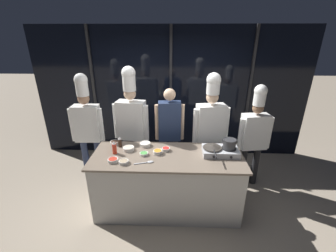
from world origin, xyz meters
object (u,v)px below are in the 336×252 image
(squeeze_bottle_chili, at_px, (114,148))
(prep_bowl_soy_glaze, at_px, (114,142))
(prep_bowl_chili_flakes, at_px, (113,160))
(prep_bowl_mushrooms, at_px, (124,162))
(stock_pot, at_px, (230,143))
(serving_spoon_slotted, at_px, (148,162))
(chef_head, at_px, (87,122))
(chef_sous, at_px, (131,119))
(prep_bowl_bell_pepper, at_px, (166,149))
(chef_pastry, at_px, (254,132))
(prep_bowl_chicken, at_px, (129,148))
(prep_bowl_garlic, at_px, (145,144))
(prep_bowl_scallions, at_px, (144,154))
(chef_line, at_px, (210,124))
(portable_stove, at_px, (220,151))
(prep_bowl_carrots, at_px, (158,152))
(person_guest, at_px, (170,127))
(squeeze_bottle_soy, at_px, (120,142))
(frying_pan, at_px, (213,147))

(squeeze_bottle_chili, distance_m, prep_bowl_soy_glaze, 0.31)
(prep_bowl_chili_flakes, xyz_separation_m, prep_bowl_mushrooms, (0.16, -0.04, -0.00))
(stock_pot, bearing_deg, prep_bowl_chili_flakes, -170.67)
(serving_spoon_slotted, height_order, chef_head, chef_head)
(prep_bowl_mushrooms, xyz_separation_m, chef_sous, (-0.07, 0.99, 0.22))
(prep_bowl_chili_flakes, relative_size, prep_bowl_bell_pepper, 1.18)
(chef_pastry, bearing_deg, prep_bowl_mushrooms, 15.50)
(prep_bowl_chicken, height_order, prep_bowl_garlic, same)
(prep_bowl_scallions, bearing_deg, prep_bowl_chicken, 151.81)
(prep_bowl_chili_flakes, distance_m, chef_line, 1.66)
(prep_bowl_garlic, bearing_deg, prep_bowl_scallions, -86.33)
(prep_bowl_garlic, relative_size, chef_head, 0.09)
(prep_bowl_chili_flakes, height_order, prep_bowl_chicken, prep_bowl_chicken)
(chef_head, bearing_deg, prep_bowl_scallions, 143.95)
(stock_pot, xyz_separation_m, prep_bowl_chicken, (-1.46, 0.06, -0.14))
(stock_pot, relative_size, prep_bowl_scallions, 1.65)
(portable_stove, bearing_deg, stock_pot, 0.13)
(prep_bowl_carrots, relative_size, prep_bowl_chicken, 0.83)
(prep_bowl_mushrooms, bearing_deg, stock_pot, 11.73)
(prep_bowl_chicken, xyz_separation_m, chef_pastry, (2.00, 0.52, 0.07))
(portable_stove, height_order, prep_bowl_garlic, portable_stove)
(portable_stove, relative_size, prep_bowl_chicken, 3.06)
(stock_pot, bearing_deg, squeeze_bottle_chili, -178.56)
(prep_bowl_garlic, relative_size, prep_bowl_scallions, 1.33)
(stock_pot, height_order, prep_bowl_chicken, stock_pot)
(prep_bowl_carrots, height_order, prep_bowl_scallions, prep_bowl_carrots)
(chef_sous, xyz_separation_m, person_guest, (0.65, -0.03, -0.11))
(serving_spoon_slotted, distance_m, chef_pastry, 1.88)
(prep_bowl_mushrooms, relative_size, prep_bowl_soy_glaze, 1.01)
(prep_bowl_carrots, bearing_deg, serving_spoon_slotted, -114.52)
(portable_stove, height_order, chef_sous, chef_sous)
(prep_bowl_carrots, xyz_separation_m, prep_bowl_garlic, (-0.21, 0.23, -0.00))
(stock_pot, distance_m, squeeze_bottle_soy, 1.62)
(stock_pot, distance_m, prep_bowl_chili_flakes, 1.63)
(prep_bowl_bell_pepper, xyz_separation_m, chef_sous, (-0.62, 0.62, 0.22))
(prep_bowl_soy_glaze, bearing_deg, chef_pastry, 8.41)
(squeeze_bottle_soy, xyz_separation_m, prep_bowl_scallions, (0.40, -0.24, -0.06))
(portable_stove, distance_m, person_guest, 1.01)
(prep_bowl_carrots, xyz_separation_m, chef_head, (-1.27, 0.69, 0.16))
(serving_spoon_slotted, xyz_separation_m, chef_pastry, (1.67, 0.86, 0.09))
(squeeze_bottle_chili, relative_size, person_guest, 0.11)
(prep_bowl_chili_flakes, relative_size, prep_bowl_mushrooms, 1.07)
(prep_bowl_chili_flakes, xyz_separation_m, prep_bowl_bell_pepper, (0.70, 0.33, 0.00))
(prep_bowl_chili_flakes, relative_size, chef_pastry, 0.08)
(chef_sous, bearing_deg, frying_pan, 159.60)
(prep_bowl_scallions, bearing_deg, squeeze_bottle_chili, 176.16)
(prep_bowl_bell_pepper, distance_m, prep_bowl_chicken, 0.55)
(frying_pan, relative_size, prep_bowl_bell_pepper, 3.88)
(squeeze_bottle_soy, xyz_separation_m, person_guest, (0.74, 0.49, 0.06))
(prep_bowl_chili_flakes, distance_m, prep_bowl_soy_glaze, 0.53)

